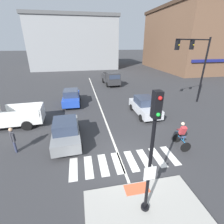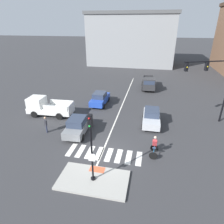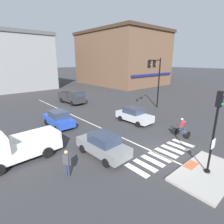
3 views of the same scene
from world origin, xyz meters
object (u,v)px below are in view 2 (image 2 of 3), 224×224
at_px(signal_pole, 91,143).
at_px(pickup_truck_charcoal_eastbound_distant, 149,83).
at_px(car_silver_eastbound_mid, 151,117).
at_px(pickup_truck_white_cross_left, 47,107).
at_px(car_blue_westbound_far, 100,98).
at_px(car_grey_westbound_near, 78,125).
at_px(pedestrian_at_curb_left, 46,123).
at_px(cyclist, 154,146).
at_px(traffic_light_mast, 215,80).

relative_size(signal_pole, pickup_truck_charcoal_eastbound_distant, 0.92).
xyz_separation_m(car_silver_eastbound_mid, pickup_truck_white_cross_left, (-11.85, -0.19, 0.17)).
relative_size(signal_pole, car_blue_westbound_far, 1.17).
bearing_deg(pickup_truck_white_cross_left, car_blue_westbound_far, 40.06).
height_order(car_silver_eastbound_mid, car_blue_westbound_far, same).
height_order(car_grey_westbound_near, pickup_truck_white_cross_left, pickup_truck_white_cross_left).
height_order(pickup_truck_white_cross_left, pedestrian_at_curb_left, pickup_truck_white_cross_left).
distance_m(pickup_truck_white_cross_left, cyclist, 13.24).
height_order(traffic_light_mast, car_silver_eastbound_mid, traffic_light_mast).
height_order(traffic_light_mast, pickup_truck_white_cross_left, traffic_light_mast).
xyz_separation_m(cyclist, pedestrian_at_curb_left, (-10.24, 1.51, 0.11)).
distance_m(traffic_light_mast, pickup_truck_white_cross_left, 18.08).
height_order(signal_pole, car_blue_westbound_far, signal_pole).
bearing_deg(signal_pole, car_blue_westbound_far, 103.20).
relative_size(pickup_truck_charcoal_eastbound_distant, pickup_truck_white_cross_left, 1.01).
bearing_deg(cyclist, car_silver_eastbound_mid, 93.78).
height_order(car_grey_westbound_near, car_blue_westbound_far, same).
height_order(signal_pole, pickup_truck_charcoal_eastbound_distant, signal_pole).
distance_m(signal_pole, car_silver_eastbound_mid, 10.00).
xyz_separation_m(signal_pole, pickup_truck_white_cross_left, (-8.25, 8.87, -2.07)).
bearing_deg(car_blue_westbound_far, car_silver_eastbound_mid, -31.82).
relative_size(signal_pole, car_grey_westbound_near, 1.15).
bearing_deg(signal_pole, pedestrian_at_curb_left, 140.30).
xyz_separation_m(car_silver_eastbound_mid, pickup_truck_charcoal_eastbound_distant, (-0.74, 11.90, 0.17)).
bearing_deg(car_silver_eastbound_mid, car_blue_westbound_far, 148.18).
bearing_deg(pickup_truck_white_cross_left, traffic_light_mast, 5.71).
xyz_separation_m(car_silver_eastbound_mid, car_grey_westbound_near, (-6.86, -3.31, 0.00)).
bearing_deg(cyclist, pedestrian_at_curb_left, 171.62).
distance_m(traffic_light_mast, cyclist, 9.57).
bearing_deg(signal_pole, pickup_truck_white_cross_left, 132.94).
distance_m(cyclist, pedestrian_at_curb_left, 10.35).
height_order(pickup_truck_charcoal_eastbound_distant, cyclist, pickup_truck_charcoal_eastbound_distant).
distance_m(signal_pole, cyclist, 5.84).
height_order(traffic_light_mast, pedestrian_at_curb_left, traffic_light_mast).
xyz_separation_m(signal_pole, car_grey_westbound_near, (-3.27, 5.74, -2.24)).
height_order(signal_pole, car_silver_eastbound_mid, signal_pole).
bearing_deg(car_silver_eastbound_mid, pedestrian_at_curb_left, -158.81).
xyz_separation_m(signal_pole, cyclist, (3.95, 3.72, -2.17)).
bearing_deg(traffic_light_mast, car_silver_eastbound_mid, -164.71).
distance_m(traffic_light_mast, car_silver_eastbound_mid, 7.12).
height_order(signal_pole, pickup_truck_white_cross_left, signal_pole).
distance_m(car_blue_westbound_far, pickup_truck_charcoal_eastbound_distant, 9.77).
xyz_separation_m(car_silver_eastbound_mid, pedestrian_at_curb_left, (-9.89, -3.83, 0.17)).
height_order(traffic_light_mast, cyclist, traffic_light_mast).
relative_size(car_grey_westbound_near, pickup_truck_charcoal_eastbound_distant, 0.80).
bearing_deg(car_grey_westbound_near, traffic_light_mast, 21.16).
height_order(car_blue_westbound_far, pickup_truck_white_cross_left, pickup_truck_white_cross_left).
height_order(car_silver_eastbound_mid, pedestrian_at_curb_left, pedestrian_at_curb_left).
relative_size(car_blue_westbound_far, cyclist, 2.46).
distance_m(car_silver_eastbound_mid, pickup_truck_charcoal_eastbound_distant, 11.92).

